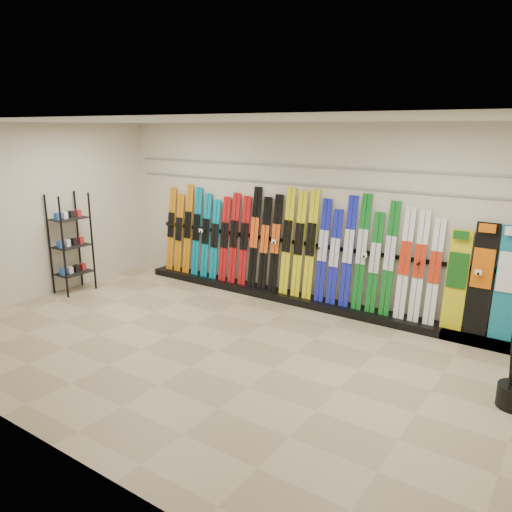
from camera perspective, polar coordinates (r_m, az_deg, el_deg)
The scene contains 10 objects.
floor at distance 6.85m, azimuth -4.37°, elevation -10.78°, with size 8.00×8.00×0.00m, color tan.
back_wall at distance 8.41m, azimuth 6.16°, elevation 4.71°, with size 8.00×8.00×0.00m, color beige.
left_wall at distance 9.36m, azimuth -24.11°, elevation 4.53°, with size 5.00×5.00×0.00m, color beige.
ceiling at distance 6.19m, azimuth -4.93°, elevation 15.18°, with size 8.00×8.00×0.00m, color silver.
ski_rack_base at distance 8.48m, azimuth 6.53°, elevation -5.28°, with size 8.00×0.40×0.12m, color black.
skis at distance 8.59m, azimuth 3.03°, elevation 1.28°, with size 5.36×0.27×1.82m.
snowboards at distance 7.53m, azimuth 24.41°, elevation -2.59°, with size 0.94×0.24×1.55m.
accessory_rack at distance 9.54m, azimuth -20.37°, elevation 1.36°, with size 0.40×0.60×1.80m, color black.
slatwall_rail_0 at distance 8.32m, azimuth 6.19°, elevation 8.08°, with size 7.60×0.02×0.03m, color gray.
slatwall_rail_1 at distance 8.29m, azimuth 6.25°, elevation 10.14°, with size 7.60×0.02×0.03m, color gray.
Camera 1 is at (3.91, -4.80, 2.93)m, focal length 35.00 mm.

